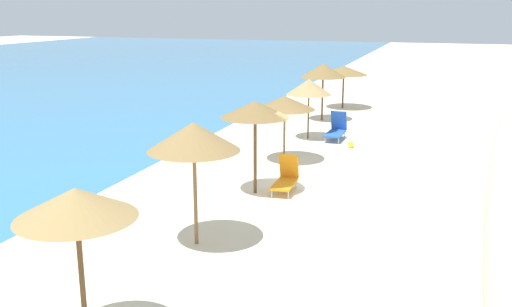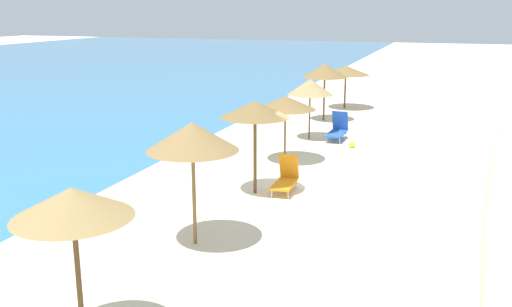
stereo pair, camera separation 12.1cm
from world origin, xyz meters
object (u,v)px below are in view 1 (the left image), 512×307
Objects in this scene: beach_umbrella_4 at (285,103)px; beach_ball at (351,145)px; beach_umbrella_5 at (309,87)px; lounge_chair_2 at (286,178)px; beach_umbrella_2 at (194,137)px; beach_umbrella_7 at (344,70)px; beach_umbrella_1 at (76,204)px; beach_umbrella_6 at (323,71)px; lounge_chair_1 at (336,129)px; beach_umbrella_3 at (255,110)px.

beach_umbrella_4 is 9.36× the size of beach_ball.
beach_umbrella_5 reaches higher than beach_ball.
lounge_chair_2 is at bearing 171.49° from beach_ball.
beach_umbrella_2 is 19.99m from beach_umbrella_7.
beach_umbrella_1 is 10.66× the size of beach_ball.
beach_umbrella_6 is (20.52, 0.57, -0.00)m from beach_umbrella_1.
beach_umbrella_7 is 1.63× the size of lounge_chair_1.
beach_ball is at bearing -34.74° from beach_umbrella_4.
beach_umbrella_1 is 20.53m from beach_umbrella_6.
beach_umbrella_5 is (3.89, 0.06, 0.07)m from beach_umbrella_4.
beach_umbrella_6 is at bearing 23.99° from beach_ball.
beach_umbrella_6 is at bearing 175.31° from beach_umbrella_7.
beach_umbrella_4 is 0.94× the size of beach_umbrella_5.
beach_umbrella_7 is (24.40, 0.25, -0.37)m from beach_umbrella_1.
beach_umbrella_5 is (7.75, 0.27, -0.33)m from beach_umbrella_3.
beach_umbrella_2 is 4.09m from beach_umbrella_3.
lounge_chair_1 is at bearing -6.40° from beach_umbrella_3.
beach_umbrella_2 is 7.96m from beach_umbrella_4.
lounge_chair_2 is (-11.54, -1.44, -2.04)m from beach_umbrella_6.
beach_ball is at bearing -14.73° from beach_umbrella_3.
beach_umbrella_2 is at bearing -179.37° from beach_umbrella_7.
beach_umbrella_3 is at bearing -177.11° from beach_umbrella_6.
beach_umbrella_1 is at bearing -179.17° from beach_umbrella_5.
beach_umbrella_2 is 2.12× the size of lounge_chair_2.
beach_umbrella_2 is at bearing -178.08° from beach_umbrella_6.
beach_umbrella_5 reaches higher than lounge_chair_2.
beach_umbrella_7 reaches higher than lounge_chair_2.
beach_umbrella_5 is at bearing 0.83° from beach_umbrella_1.
lounge_chair_1 is at bearing -4.57° from beach_umbrella_2.
beach_umbrella_3 is 10.96× the size of beach_ball.
beach_umbrella_2 reaches higher than beach_umbrella_3.
beach_umbrella_4 is 4.63m from lounge_chair_1.
beach_umbrella_1 is 15.49m from beach_ball.
beach_umbrella_4 is at bearing 0.80° from beach_umbrella_1.
beach_umbrella_4 is at bearing -179.62° from beach_umbrella_7.
beach_ball is at bearing -100.99° from lounge_chair_2.
beach_umbrella_5 is 8.15m from beach_umbrella_7.
beach_umbrella_4 is 0.92× the size of beach_umbrella_7.
beach_umbrella_7 is at bearing 0.59° from beach_umbrella_1.
beach_umbrella_3 is 2.33m from lounge_chair_2.
lounge_chair_2 is (-7.27, -1.10, -1.80)m from beach_umbrella_5.
beach_ball is (15.20, -1.80, -2.34)m from beach_umbrella_1.
beach_umbrella_6 reaches higher than beach_umbrella_5.
beach_umbrella_2 is at bearing 0.42° from beach_umbrella_1.
beach_umbrella_6 is at bearing 2.80° from beach_umbrella_4.
beach_umbrella_5 is 2.15m from lounge_chair_1.
lounge_chair_2 is 5.42× the size of beach_ball.
lounge_chair_1 reaches higher than beach_ball.
beach_umbrella_3 is at bearing -0.24° from beach_umbrella_1.
beach_umbrella_3 is 1.10× the size of beach_umbrella_5.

